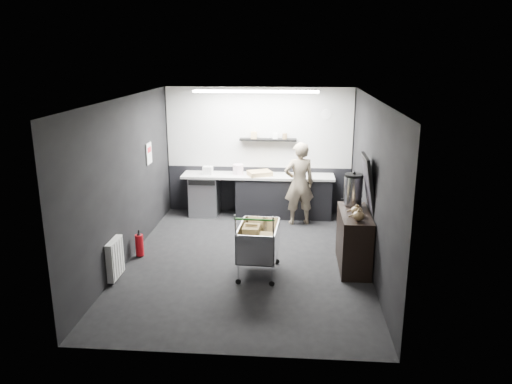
{
  "coord_description": "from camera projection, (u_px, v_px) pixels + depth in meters",
  "views": [
    {
      "loc": [
        0.77,
        -7.77,
        3.38
      ],
      "look_at": [
        0.12,
        0.4,
        1.09
      ],
      "focal_mm": 35.0,
      "sensor_mm": 36.0,
      "label": 1
    }
  ],
  "objects": [
    {
      "name": "prep_counter",
      "position": [
        264.0,
        195.0,
        10.62
      ],
      "size": [
        3.2,
        0.61,
        0.9
      ],
      "color": "black",
      "rests_on": "floor"
    },
    {
      "name": "white_container",
      "position": [
        208.0,
        170.0,
        10.52
      ],
      "size": [
        0.21,
        0.17,
        0.17
      ],
      "primitive_type": "cube",
      "rotation": [
        0.0,
        0.0,
        -0.1
      ],
      "color": "silver",
      "rests_on": "prep_counter"
    },
    {
      "name": "wall_clock",
      "position": [
        326.0,
        114.0,
        10.35
      ],
      "size": [
        0.2,
        0.03,
        0.2
      ],
      "primitive_type": "cylinder",
      "rotation": [
        1.57,
        0.0,
        0.0
      ],
      "color": "silver",
      "rests_on": "wall_back"
    },
    {
      "name": "fire_extinguisher",
      "position": [
        139.0,
        244.0,
        8.52
      ],
      "size": [
        0.14,
        0.14,
        0.46
      ],
      "color": "#AF0B13",
      "rests_on": "floor"
    },
    {
      "name": "wall_left",
      "position": [
        126.0,
        181.0,
        8.22
      ],
      "size": [
        0.0,
        5.5,
        5.5
      ],
      "primitive_type": "plane",
      "rotation": [
        1.57,
        0.0,
        1.57
      ],
      "color": "black",
      "rests_on": "floor"
    },
    {
      "name": "poster_red_band",
      "position": [
        149.0,
        150.0,
        9.39
      ],
      "size": [
        0.02,
        0.22,
        0.1
      ],
      "primitive_type": "cube",
      "color": "red",
      "rests_on": "poster"
    },
    {
      "name": "cardboard_box",
      "position": [
        260.0,
        173.0,
        10.44
      ],
      "size": [
        0.57,
        0.51,
        0.09
      ],
      "primitive_type": "cube",
      "rotation": [
        0.0,
        0.0,
        0.4
      ],
      "color": "tan",
      "rests_on": "prep_counter"
    },
    {
      "name": "radiator",
      "position": [
        115.0,
        258.0,
        7.62
      ],
      "size": [
        0.1,
        0.5,
        0.6
      ],
      "primitive_type": "cube",
      "color": "silver",
      "rests_on": "wall_left"
    },
    {
      "name": "ceiling",
      "position": [
        246.0,
        99.0,
        7.7
      ],
      "size": [
        5.5,
        5.5,
        0.0
      ],
      "primitive_type": "plane",
      "rotation": [
        3.14,
        0.0,
        0.0
      ],
      "color": "silver",
      "rests_on": "wall_back"
    },
    {
      "name": "shopping_cart",
      "position": [
        258.0,
        243.0,
        7.78
      ],
      "size": [
        0.64,
        1.01,
        1.09
      ],
      "color": "silver",
      "rests_on": "floor"
    },
    {
      "name": "floor",
      "position": [
        247.0,
        260.0,
        8.43
      ],
      "size": [
        5.5,
        5.5,
        0.0
      ],
      "primitive_type": "plane",
      "color": "black",
      "rests_on": "ground"
    },
    {
      "name": "floating_shelf",
      "position": [
        268.0,
        140.0,
        10.49
      ],
      "size": [
        1.2,
        0.22,
        0.04
      ],
      "primitive_type": "cube",
      "color": "black",
      "rests_on": "wall_back"
    },
    {
      "name": "sideboard",
      "position": [
        355.0,
        232.0,
        8.07
      ],
      "size": [
        0.53,
        1.23,
        1.84
      ],
      "color": "black",
      "rests_on": "floor"
    },
    {
      "name": "ceiling_strip",
      "position": [
        256.0,
        92.0,
        9.48
      ],
      "size": [
        2.4,
        0.2,
        0.04
      ],
      "primitive_type": "cube",
      "color": "white",
      "rests_on": "ceiling"
    },
    {
      "name": "poster",
      "position": [
        149.0,
        153.0,
        9.41
      ],
      "size": [
        0.02,
        0.3,
        0.4
      ],
      "primitive_type": "cube",
      "color": "white",
      "rests_on": "wall_left"
    },
    {
      "name": "wall_front",
      "position": [
        222.0,
        246.0,
        5.42
      ],
      "size": [
        5.5,
        0.0,
        5.5
      ],
      "primitive_type": "plane",
      "rotation": [
        -1.57,
        0.0,
        0.0
      ],
      "color": "black",
      "rests_on": "floor"
    },
    {
      "name": "wall_right",
      "position": [
        372.0,
        185.0,
        7.91
      ],
      "size": [
        0.0,
        5.5,
        5.5
      ],
      "primitive_type": "plane",
      "rotation": [
        1.57,
        0.0,
        -1.57
      ],
      "color": "black",
      "rests_on": "floor"
    },
    {
      "name": "wall_back",
      "position": [
        259.0,
        151.0,
        10.7
      ],
      "size": [
        5.5,
        0.0,
        5.5
      ],
      "primitive_type": "plane",
      "rotation": [
        1.57,
        0.0,
        0.0
      ],
      "color": "black",
      "rests_on": "floor"
    },
    {
      "name": "pink_tub",
      "position": [
        238.0,
        169.0,
        10.51
      ],
      "size": [
        0.22,
        0.22,
        0.22
      ],
      "primitive_type": "cylinder",
      "color": "silver",
      "rests_on": "prep_counter"
    },
    {
      "name": "person",
      "position": [
        299.0,
        184.0,
        10.02
      ],
      "size": [
        0.7,
        0.54,
        1.69
      ],
      "primitive_type": "imported",
      "rotation": [
        0.0,
        0.0,
        3.39
      ],
      "color": "#B8AC92",
      "rests_on": "floor"
    },
    {
      "name": "kitchen_wall_panel",
      "position": [
        259.0,
        128.0,
        10.55
      ],
      "size": [
        3.95,
        0.02,
        1.7
      ],
      "primitive_type": "cube",
      "color": "#B9B9B5",
      "rests_on": "wall_back"
    },
    {
      "name": "dado_panel",
      "position": [
        259.0,
        189.0,
        10.91
      ],
      "size": [
        3.95,
        0.02,
        1.0
      ],
      "primitive_type": "cube",
      "color": "black",
      "rests_on": "wall_back"
    }
  ]
}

